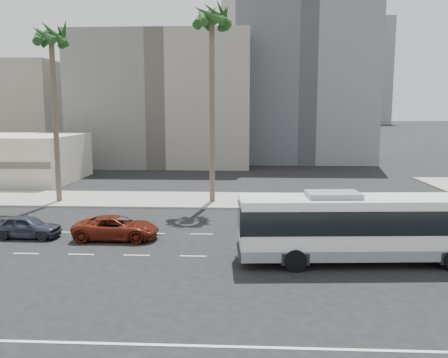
# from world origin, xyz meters

# --- Properties ---
(ground) EXTENTS (700.00, 700.00, 0.00)m
(ground) POSITION_xyz_m (0.00, 0.00, 0.00)
(ground) COLOR black
(ground) RESTS_ON ground
(sidewalk_north) EXTENTS (120.00, 7.00, 0.15)m
(sidewalk_north) POSITION_xyz_m (0.00, 15.50, 0.07)
(sidewalk_north) COLOR gray
(sidewalk_north) RESTS_ON ground
(midrise_beige_west) EXTENTS (24.00, 18.00, 18.00)m
(midrise_beige_west) POSITION_xyz_m (-12.00, 45.00, 9.00)
(midrise_beige_west) COLOR slate
(midrise_beige_west) RESTS_ON ground
(midrise_gray_center) EXTENTS (20.00, 20.00, 26.00)m
(midrise_gray_center) POSITION_xyz_m (8.00, 52.00, 13.00)
(midrise_gray_center) COLOR #56585E
(midrise_gray_center) RESTS_ON ground
(midrise_beige_far) EXTENTS (18.00, 16.00, 15.00)m
(midrise_beige_far) POSITION_xyz_m (-38.00, 50.00, 7.50)
(midrise_beige_far) COLOR slate
(midrise_beige_far) RESTS_ON ground
(civic_tower) EXTENTS (42.00, 42.00, 129.00)m
(civic_tower) POSITION_xyz_m (-2.00, 250.00, 38.83)
(civic_tower) COLOR #BAB5A8
(civic_tower) RESTS_ON ground
(highrise_right) EXTENTS (26.00, 26.00, 70.00)m
(highrise_right) POSITION_xyz_m (45.00, 230.00, 35.00)
(highrise_right) COLOR slate
(highrise_right) RESTS_ON ground
(highrise_far) EXTENTS (22.00, 22.00, 60.00)m
(highrise_far) POSITION_xyz_m (70.00, 260.00, 30.00)
(highrise_far) COLOR slate
(highrise_far) RESTS_ON ground
(city_bus) EXTENTS (12.70, 3.67, 3.60)m
(city_bus) POSITION_xyz_m (5.70, -0.49, 1.89)
(city_bus) COLOR silver
(city_bus) RESTS_ON ground
(car_a) EXTENTS (2.34, 5.02, 1.39)m
(car_a) POSITION_xyz_m (-7.95, 3.12, 0.70)
(car_a) COLOR #621B0D
(car_a) RESTS_ON ground
(car_b) EXTENTS (1.78, 4.11, 1.38)m
(car_b) POSITION_xyz_m (-13.45, 3.18, 0.69)
(car_b) COLOR #2C2F3D
(car_b) RESTS_ON ground
(palm_near) EXTENTS (4.74, 4.74, 15.96)m
(palm_near) POSITION_xyz_m (-3.09, 14.58, 14.46)
(palm_near) COLOR brown
(palm_near) RESTS_ON ground
(palm_mid) EXTENTS (4.72, 4.72, 14.61)m
(palm_mid) POSITION_xyz_m (-15.86, 14.05, 13.15)
(palm_mid) COLOR brown
(palm_mid) RESTS_ON ground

